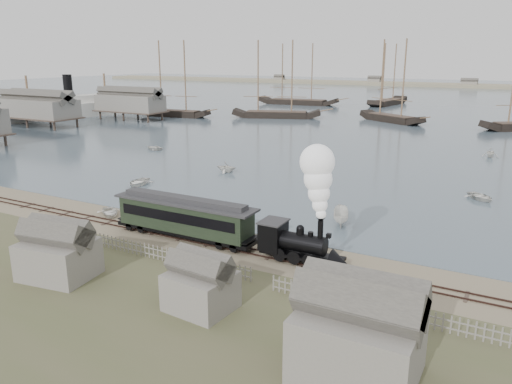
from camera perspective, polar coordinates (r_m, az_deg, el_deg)
The scene contains 25 objects.
ground at distance 43.80m, azimuth 0.54°, elevation -6.00°, with size 600.00×600.00×0.00m, color gray.
harbor_water at distance 207.54m, azimuth 23.52°, elevation 9.67°, with size 600.00×336.00×0.06m, color #495D69.
rail_track at distance 42.16m, azimuth -0.75°, elevation -6.81°, with size 120.00×1.80×0.16m.
picket_fence_west at distance 41.88m, azimuth -12.01°, elevation -7.38°, with size 19.00×0.10×1.20m, color gray, non-canonical shape.
picket_fence_east at distance 33.35m, azimuth 13.94°, elevation -13.68°, with size 15.00×0.10×1.20m, color gray, non-canonical shape.
shed_left at distance 40.41m, azimuth -21.43°, elevation -9.01°, with size 5.00×4.00×4.10m, color gray, non-canonical shape.
shed_mid at distance 33.54m, azimuth -6.27°, elevation -13.11°, with size 4.00×3.50×3.60m, color gray, non-canonical shape.
shed_right at distance 27.87m, azimuth 11.31°, elevation -19.84°, with size 6.00×5.00×5.10m, color gray, non-canonical shape.
western_wharf at distance 122.37m, azimuth -22.98°, elevation 8.55°, with size 36.00×56.00×8.00m, color gray, non-canonical shape.
far_spit at distance 287.13m, azimuth 25.14°, elevation 10.71°, with size 500.00×20.00×1.80m, color tan.
locomotive at distance 38.48m, azimuth 6.42°, elevation -2.43°, with size 7.38×2.76×9.20m.
passenger_coach at distance 44.87m, azimuth -8.18°, elevation -2.73°, with size 13.94×2.69×3.39m.
beached_dinghy at distance 53.61m, azimuth -16.37°, elevation -2.22°, with size 3.29×2.35×0.68m, color silver.
steamship at distance 143.96m, azimuth -20.61°, elevation 10.25°, with size 50.94×8.49×11.14m, color silver, non-canonical shape.
rowboat_0 at distance 64.99m, azimuth -13.30°, elevation 1.13°, with size 3.91×2.79×0.81m, color silver.
rowboat_1 at distance 70.31m, azimuth -3.41°, elevation 2.89°, with size 2.94×2.53×1.55m, color silver.
rowboat_2 at distance 49.26m, azimuth 9.65°, elevation -2.79°, with size 3.82×1.44×1.48m, color silver.
rowboat_3 at distance 62.30m, azimuth 24.29°, elevation -0.47°, with size 3.58×2.55×0.74m, color silver.
rowboat_6 at distance 89.34m, azimuth -11.61°, elevation 4.99°, with size 3.39×2.42×0.70m, color silver.
rowboat_7 at distance 89.30m, azimuth 25.22°, elevation 4.12°, with size 2.94×2.53×1.55m, color silver.
schooner_0 at distance 136.95m, azimuth -9.38°, elevation 12.65°, with size 19.51×4.50×20.00m, color black, non-canonical shape.
schooner_1 at distance 132.88m, azimuth 2.38°, elevation 12.76°, with size 23.12×5.33×20.00m, color black, non-canonical shape.
schooner_2 at distance 128.72m, azimuth 15.46°, elevation 12.16°, with size 19.09×4.41×20.00m, color black, non-canonical shape.
schooner_6 at distance 170.89m, azimuth 4.87°, elevation 13.28°, with size 27.14×6.26×20.00m, color black, non-canonical shape.
schooner_7 at distance 174.82m, azimuth 15.04°, elevation 12.87°, with size 23.42×5.40×20.00m, color black, non-canonical shape.
Camera 1 is at (19.14, -36.05, 15.90)m, focal length 35.00 mm.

